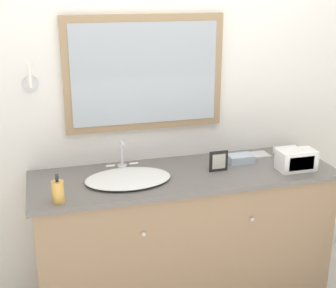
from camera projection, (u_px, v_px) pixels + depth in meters
The scene contains 9 objects.
wall_back at pixel (170, 100), 3.07m from camera, with size 8.00×0.18×2.55m.
vanity_counter at pixel (184, 236), 3.04m from camera, with size 1.90×0.61×0.89m.
sink_basin at pixel (128, 178), 2.78m from camera, with size 0.51×0.40×0.20m.
soap_bottle at pixel (58, 191), 2.49m from camera, with size 0.07×0.07×0.16m.
appliance_box at pixel (297, 160), 2.93m from camera, with size 0.24×0.13×0.13m.
picture_frame at pixel (219, 161), 2.91m from camera, with size 0.12×0.01×0.13m.
hand_towel_near_sink at pixel (289, 152), 3.20m from camera, with size 0.17×0.13×0.04m.
hand_towel_far_corner at pixel (240, 159), 3.06m from camera, with size 0.16×0.11×0.05m.
metal_tray at pixel (258, 155), 3.20m from camera, with size 0.15×0.12×0.01m.
Camera 1 is at (-0.82, -2.23, 1.99)m, focal length 50.00 mm.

